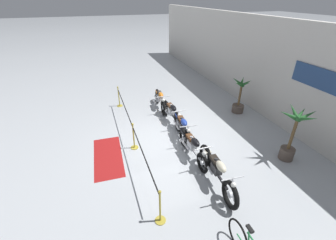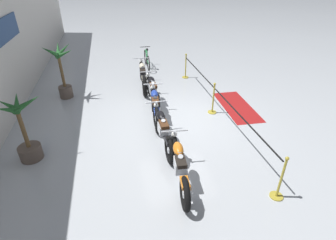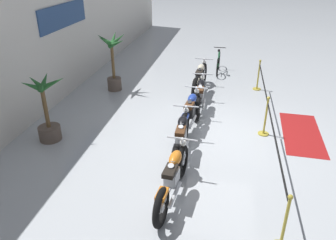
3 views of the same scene
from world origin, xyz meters
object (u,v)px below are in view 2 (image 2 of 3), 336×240
at_px(bicycle, 147,60).
at_px(stanchion_far_left, 234,116).
at_px(motorcycle_blue_2, 155,106).
at_px(motorcycle_cream_4, 143,76).
at_px(stanchion_mid_left, 213,103).
at_px(stanchion_mid_right, 186,70).
at_px(motorcycle_orange_0, 179,165).
at_px(motorcycle_black_3, 153,90).
at_px(potted_palm_left_of_row, 62,73).
at_px(floor_banner, 237,106).
at_px(motorcycle_black_1, 162,129).
at_px(potted_palm_right_of_row, 25,135).

bearing_deg(bicycle, stanchion_far_left, -167.42).
relative_size(motorcycle_blue_2, motorcycle_cream_4, 0.90).
relative_size(bicycle, stanchion_mid_left, 1.64).
distance_m(stanchion_mid_left, stanchion_mid_right, 3.25).
bearing_deg(stanchion_mid_right, motorcycle_orange_0, 162.89).
bearing_deg(motorcycle_orange_0, motorcycle_blue_2, 0.54).
bearing_deg(motorcycle_black_3, motorcycle_blue_2, 173.96).
distance_m(motorcycle_orange_0, motorcycle_blue_2, 2.83).
height_order(motorcycle_blue_2, stanchion_mid_right, stanchion_mid_right).
height_order(motorcycle_black_3, potted_palm_left_of_row, potted_palm_left_of_row).
height_order(potted_palm_left_of_row, stanchion_mid_left, potted_palm_left_of_row).
relative_size(bicycle, floor_banner, 0.73).
bearing_deg(motorcycle_blue_2, motorcycle_black_3, -6.04).
relative_size(motorcycle_black_1, motorcycle_black_3, 1.06).
bearing_deg(bicycle, stanchion_mid_left, -163.72).
xyz_separation_m(motorcycle_black_1, motorcycle_blue_2, (1.32, -0.04, 0.01)).
distance_m(motorcycle_black_1, potted_palm_left_of_row, 4.69).
distance_m(bicycle, stanchion_mid_right, 2.18).
height_order(motorcycle_orange_0, motorcycle_black_1, motorcycle_orange_0).
height_order(potted_palm_left_of_row, stanchion_mid_right, potted_palm_left_of_row).
bearing_deg(potted_palm_left_of_row, potted_palm_right_of_row, 172.73).
relative_size(bicycle, stanchion_mid_right, 1.64).
distance_m(bicycle, potted_palm_left_of_row, 4.32).
height_order(stanchion_mid_right, floor_banner, stanchion_mid_right).
relative_size(motorcycle_orange_0, bicycle, 1.24).
bearing_deg(motorcycle_cream_4, floor_banner, -128.99).
distance_m(motorcycle_black_3, potted_palm_right_of_row, 4.30).
xyz_separation_m(bicycle, potted_palm_right_of_row, (-6.17, 3.86, 0.31)).
xyz_separation_m(bicycle, floor_banner, (-4.68, -2.42, -0.38)).
relative_size(motorcycle_cream_4, stanchion_far_left, 0.34).
bearing_deg(stanchion_far_left, potted_palm_left_of_row, 51.73).
relative_size(motorcycle_cream_4, stanchion_mid_left, 2.30).
xyz_separation_m(motorcycle_black_3, potted_palm_left_of_row, (1.09, 3.05, 0.49)).
bearing_deg(stanchion_mid_right, motorcycle_black_3, 138.93).
relative_size(motorcycle_blue_2, stanchion_mid_right, 2.06).
bearing_deg(motorcycle_blue_2, stanchion_mid_left, -88.42).
bearing_deg(stanchion_mid_left, motorcycle_orange_0, 146.78).
bearing_deg(stanchion_mid_left, motorcycle_black_3, 55.85).
relative_size(motorcycle_orange_0, motorcycle_blue_2, 0.99).
bearing_deg(bicycle, potted_palm_left_of_row, 127.38).
height_order(motorcycle_black_1, potted_palm_left_of_row, potted_palm_left_of_row).
height_order(motorcycle_orange_0, potted_palm_right_of_row, potted_palm_right_of_row).
xyz_separation_m(bicycle, stanchion_far_left, (-6.41, -1.43, 0.31)).
xyz_separation_m(potted_palm_right_of_row, floor_banner, (1.49, -6.27, -0.69)).
height_order(motorcycle_orange_0, motorcycle_cream_4, motorcycle_cream_4).
bearing_deg(motorcycle_orange_0, stanchion_mid_left, -33.22).
bearing_deg(potted_palm_right_of_row, motorcycle_black_3, -54.69).
xyz_separation_m(potted_palm_left_of_row, stanchion_far_left, (-3.81, -4.83, -0.26)).
bearing_deg(floor_banner, motorcycle_orange_0, 139.67).
bearing_deg(stanchion_far_left, motorcycle_blue_2, 52.68).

